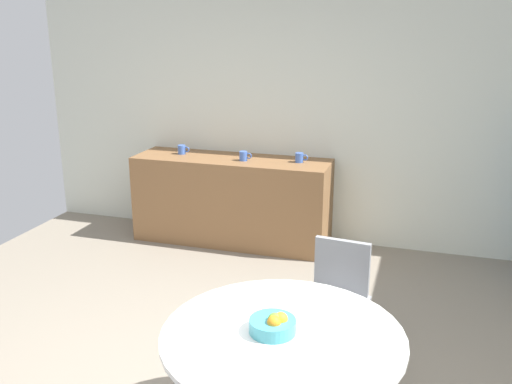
% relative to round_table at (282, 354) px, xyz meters
% --- Properties ---
extents(wall_back, '(6.00, 0.10, 2.60)m').
position_rel_round_table_xyz_m(wall_back, '(-0.57, 3.22, 0.68)').
color(wall_back, silver).
rests_on(wall_back, ground_plane).
extents(counter_block, '(2.03, 0.60, 0.90)m').
position_rel_round_table_xyz_m(counter_block, '(-1.29, 2.87, -0.17)').
color(counter_block, brown).
rests_on(counter_block, ground_plane).
extents(round_table, '(1.22, 1.22, 0.74)m').
position_rel_round_table_xyz_m(round_table, '(0.00, 0.00, 0.00)').
color(round_table, silver).
rests_on(round_table, ground_plane).
extents(chair_gray, '(0.46, 0.46, 0.83)m').
position_rel_round_table_xyz_m(chair_gray, '(0.12, 1.02, -0.10)').
color(chair_gray, silver).
rests_on(chair_gray, ground_plane).
extents(fruit_bowl, '(0.24, 0.24, 0.11)m').
position_rel_round_table_xyz_m(fruit_bowl, '(-0.05, -0.01, 0.16)').
color(fruit_bowl, teal).
rests_on(fruit_bowl, round_table).
extents(mug_white, '(0.13, 0.08, 0.09)m').
position_rel_round_table_xyz_m(mug_white, '(-0.59, 2.91, 0.32)').
color(mug_white, '#3F66BF').
rests_on(mug_white, counter_block).
extents(mug_green, '(0.13, 0.08, 0.09)m').
position_rel_round_table_xyz_m(mug_green, '(-1.14, 2.81, 0.32)').
color(mug_green, '#3F66BF').
rests_on(mug_green, counter_block).
extents(mug_red, '(0.13, 0.08, 0.09)m').
position_rel_round_table_xyz_m(mug_red, '(-1.86, 2.90, 0.32)').
color(mug_red, '#3F66BF').
rests_on(mug_red, counter_block).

